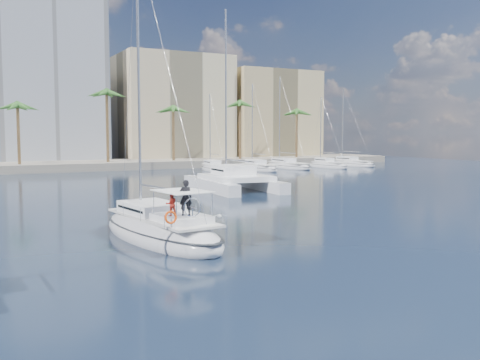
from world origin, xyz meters
TOP-DOWN VIEW (x-y plane):
  - ground at (0.00, 0.00)m, footprint 160.00×160.00m
  - quay at (0.00, 61.00)m, footprint 120.00×14.00m
  - building_beige at (22.00, 70.00)m, footprint 20.00×14.00m
  - building_tan_right at (42.00, 68.00)m, footprint 18.00×12.00m
  - palm_centre at (0.00, 57.00)m, footprint 3.60×3.60m
  - palm_right at (34.00, 57.00)m, footprint 3.60×3.60m
  - main_sloop at (-4.23, 1.28)m, footprint 5.16×11.96m
  - catamaran at (10.63, 21.92)m, footprint 6.98×12.88m
  - seagull at (1.04, 4.98)m, footprint 1.12×0.48m
  - moored_yacht_a at (20.00, 47.00)m, footprint 3.37×9.52m
  - moored_yacht_b at (26.50, 45.00)m, footprint 3.32×10.83m
  - moored_yacht_c at (33.00, 47.00)m, footprint 3.98×12.33m
  - moored_yacht_d at (39.50, 45.00)m, footprint 3.52×9.55m
  - moored_yacht_e at (46.00, 47.00)m, footprint 4.61×11.11m

SIDE VIEW (x-z plane):
  - ground at x=0.00m, z-range 0.00..0.00m
  - moored_yacht_a at x=20.00m, z-range -5.95..5.95m
  - moored_yacht_b at x=26.50m, z-range -6.86..6.86m
  - moored_yacht_c at x=33.00m, z-range -7.77..7.77m
  - moored_yacht_d at x=39.50m, z-range -5.95..5.95m
  - moored_yacht_e at x=46.00m, z-range -6.86..6.86m
  - seagull at x=1.04m, z-range 0.29..0.50m
  - main_sloop at x=-4.23m, z-range -8.07..9.12m
  - quay at x=0.00m, z-range 0.00..1.20m
  - catamaran at x=10.63m, z-range -7.95..10.27m
  - building_tan_right at x=42.00m, z-range 0.00..18.00m
  - building_beige at x=22.00m, z-range 0.00..20.00m
  - palm_centre at x=0.00m, z-range 4.13..16.43m
  - palm_right at x=34.00m, z-range 4.13..16.43m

